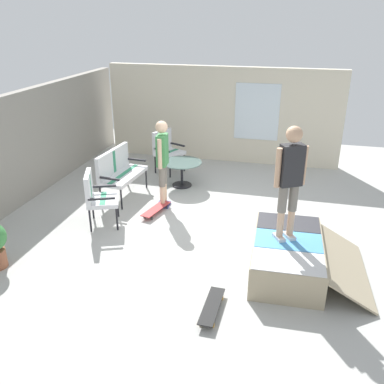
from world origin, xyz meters
TOP-DOWN VIEW (x-y plane):
  - ground_plane at (0.00, 0.00)m, footprint 12.00×12.00m
  - back_wall_cinderblock at (0.00, 4.00)m, footprint 9.00×0.20m
  - house_facade at (3.80, 0.49)m, footprint 0.23×6.00m
  - skate_ramp at (-1.12, -1.45)m, footprint 1.81×1.75m
  - patio_bench at (0.86, 2.15)m, footprint 1.29×0.66m
  - patio_chair_near_house at (2.57, 1.64)m, footprint 0.79×0.75m
  - patio_chair_by_wall at (-0.45, 2.01)m, footprint 0.78×0.74m
  - patio_table at (1.75, 1.02)m, footprint 0.90×0.90m
  - person_watching at (0.62, 1.09)m, footprint 0.48×0.26m
  - person_skater at (-1.08, -1.35)m, footprint 0.35×0.43m
  - skateboard_by_bench at (0.25, 1.14)m, footprint 0.82×0.38m
  - skateboard_spare at (-2.36, -0.52)m, footprint 0.80×0.22m

SIDE VIEW (x-z plane):
  - ground_plane at x=0.00m, z-range -0.10..0.00m
  - skateboard_by_bench at x=0.25m, z-range 0.03..0.14m
  - skateboard_spare at x=-2.36m, z-range 0.03..0.14m
  - skate_ramp at x=-1.12m, z-range 0.00..0.52m
  - patio_table at x=1.75m, z-range 0.12..0.69m
  - patio_chair_near_house at x=2.57m, z-range 0.10..1.12m
  - patio_chair_by_wall at x=-0.45m, z-range 0.10..1.12m
  - patio_bench at x=0.86m, z-range 0.11..1.13m
  - person_watching at x=0.62m, z-range 0.16..1.91m
  - back_wall_cinderblock at x=0.00m, z-range 0.00..2.21m
  - house_facade at x=3.80m, z-range 0.00..2.42m
  - person_skater at x=-1.08m, z-range 0.66..2.38m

